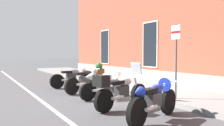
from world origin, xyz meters
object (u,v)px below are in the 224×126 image
at_px(motorcycle_grey_naked, 73,77).
at_px(motorcycle_black_naked, 86,81).
at_px(motorcycle_silver_touring, 120,90).
at_px(motorcycle_blue_sport, 156,97).
at_px(barrel_planter, 99,73).
at_px(parking_sign, 176,51).
at_px(motorcycle_white_sport, 106,83).

relative_size(motorcycle_grey_naked, motorcycle_black_naked, 1.08).
distance_m(motorcycle_silver_touring, motorcycle_blue_sport, 1.38).
relative_size(motorcycle_silver_touring, barrel_planter, 2.22).
distance_m(motorcycle_silver_touring, parking_sign, 2.25).
bearing_deg(motorcycle_grey_naked, motorcycle_black_naked, -1.43).
height_order(motorcycle_silver_touring, motorcycle_blue_sport, motorcycle_silver_touring).
bearing_deg(barrel_planter, motorcycle_grey_naked, -65.16).
relative_size(motorcycle_black_naked, motorcycle_blue_sport, 0.98).
distance_m(motorcycle_grey_naked, motorcycle_silver_touring, 4.71).
relative_size(motorcycle_black_naked, motorcycle_white_sport, 1.01).
height_order(motorcycle_blue_sport, parking_sign, parking_sign).
bearing_deg(barrel_planter, motorcycle_silver_touring, -21.34).
bearing_deg(motorcycle_grey_naked, barrel_planter, 114.84).
bearing_deg(motorcycle_blue_sport, motorcycle_grey_naked, 178.44).
bearing_deg(motorcycle_black_naked, parking_sign, 26.07).
xyz_separation_m(motorcycle_white_sport, parking_sign, (1.84, 1.52, 1.13)).
relative_size(motorcycle_silver_touring, motorcycle_blue_sport, 1.03).
relative_size(motorcycle_white_sport, motorcycle_silver_touring, 0.94).
relative_size(motorcycle_white_sport, motorcycle_blue_sport, 0.97).
distance_m(parking_sign, barrel_planter, 5.96).
xyz_separation_m(motorcycle_silver_touring, motorcycle_blue_sport, (1.37, 0.15, -0.01)).
height_order(parking_sign, barrel_planter, parking_sign).
bearing_deg(parking_sign, barrel_planter, 177.57).
height_order(motorcycle_white_sport, motorcycle_silver_touring, motorcycle_silver_touring).
xyz_separation_m(motorcycle_blue_sport, parking_sign, (-1.07, 1.77, 1.15)).
xyz_separation_m(parking_sign, barrel_planter, (-5.85, 0.25, -1.14)).
distance_m(motorcycle_grey_naked, motorcycle_blue_sport, 6.07).
distance_m(motorcycle_black_naked, motorcycle_blue_sport, 4.44).
bearing_deg(parking_sign, motorcycle_black_naked, -153.93).
bearing_deg(motorcycle_blue_sport, motorcycle_black_naked, 178.39).
relative_size(motorcycle_silver_touring, parking_sign, 0.89).
distance_m(motorcycle_grey_naked, motorcycle_black_naked, 1.63).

